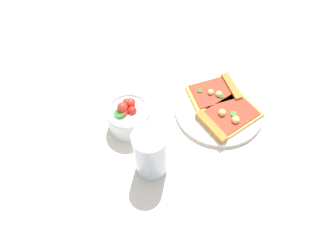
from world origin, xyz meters
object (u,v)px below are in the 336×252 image
object	(u,v)px
plate	(219,108)
pizza_slice_far	(226,117)
pizza_slice_near	(217,92)
soda_glass	(151,154)
salad_bowl	(129,116)

from	to	relation	value
plate	pizza_slice_far	bearing A→B (deg)	48.64
pizza_slice_far	pizza_slice_near	bearing A→B (deg)	-138.14
pizza_slice_near	soda_glass	xyz separation A→B (m)	(0.26, -0.04, 0.04)
salad_bowl	pizza_slice_far	bearing A→B (deg)	121.63
plate	pizza_slice_far	world-z (taller)	pizza_slice_far
plate	salad_bowl	bearing A→B (deg)	-48.66
plate	pizza_slice_near	xyz separation A→B (m)	(-0.04, -0.03, 0.01)
soda_glass	pizza_slice_near	bearing A→B (deg)	171.35
pizza_slice_far	soda_glass	xyz separation A→B (m)	(0.20, -0.10, 0.04)
plate	salad_bowl	distance (m)	0.24
salad_bowl	plate	bearing A→B (deg)	131.34
pizza_slice_near	soda_glass	size ratio (longest dim) A/B	1.14
plate	salad_bowl	world-z (taller)	salad_bowl
plate	pizza_slice_far	distance (m)	0.04
salad_bowl	soda_glass	xyz separation A→B (m)	(0.07, 0.11, 0.03)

